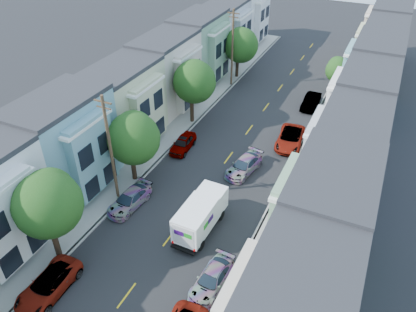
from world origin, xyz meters
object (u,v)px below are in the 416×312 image
tree_b (47,204)px  tree_far_r (337,70)px  parked_right_d (311,102)px  utility_pole_far (232,48)px  parked_left_d (183,143)px  parked_right_b (212,279)px  tree_c (133,138)px  tree_e (240,45)px  parked_left_c (130,200)px  fedex_truck (201,214)px  utility_pole_near (111,151)px  lead_sedan (244,166)px  parked_left_b (49,285)px  parked_right_c (290,139)px  tree_d (194,82)px

tree_b → tree_far_r: bearing=69.3°
tree_b → parked_right_d: tree_b is taller
utility_pole_far → parked_left_d: size_ratio=2.31×
parked_right_b → parked_right_d: 29.11m
tree_c → parked_left_d: size_ratio=1.62×
utility_pole_far → parked_right_d: size_ratio=2.23×
tree_b → tree_e: (0.00, 35.98, -0.52)m
tree_b → parked_left_d: 17.27m
tree_c → tree_far_r: size_ratio=1.30×
tree_e → tree_far_r: size_ratio=1.30×
tree_b → parked_left_c: size_ratio=1.67×
fedex_truck → parked_right_b: size_ratio=1.35×
parked_right_b → tree_e: bearing=112.1°
parked_left_c → parked_right_b: 10.80m
utility_pole_near → lead_sedan: bearing=45.0°
tree_c → parked_left_c: size_ratio=1.54×
parked_left_b → parked_left_c: (0.00, 9.69, -0.01)m
parked_right_c → utility_pole_far: bearing=130.0°
tree_d → utility_pole_near: bearing=-90.0°
utility_pole_far → parked_right_d: utility_pole_far is taller
utility_pole_near → parked_left_d: (1.40, 9.47, -4.45)m
utility_pole_far → tree_c: bearing=-90.0°
utility_pole_near → parked_right_b: 12.99m
utility_pole_near → parked_right_b: (11.20, -4.79, -4.51)m
lead_sedan → tree_e: bearing=122.6°
utility_pole_far → parked_left_c: bearing=-86.9°
parked_left_b → parked_right_d: (9.80, 34.27, 0.05)m
tree_b → parked_left_d: size_ratio=1.75×
parked_right_b → tree_far_r: bearing=90.2°
utility_pole_near → tree_b: bearing=-90.0°
parked_left_c → parked_right_d: 26.46m
parked_right_c → parked_left_c: bearing=-128.2°
tree_d → parked_right_b: tree_d is taller
tree_far_r → utility_pole_far: utility_pole_far is taller
tree_c → parked_right_b: (11.20, -7.83, -3.98)m
fedex_truck → lead_sedan: size_ratio=1.24×
parked_left_b → parked_left_c: parked_left_b is taller
tree_d → utility_pole_far: size_ratio=0.74×
tree_e → parked_left_c: tree_e is taller
tree_d → parked_right_b: 23.09m
tree_c → tree_b: bearing=-90.0°
lead_sedan → parked_left_b: (-7.10, -18.44, -0.01)m
parked_left_d → parked_right_c: size_ratio=0.79×
parked_right_b → parked_left_c: bearing=158.8°
utility_pole_far → parked_left_b: bearing=-87.8°
parked_left_c → tree_b: bearing=-96.8°
tree_c → parked_right_c: bearing=46.8°
tree_b → utility_pole_far: utility_pole_far is taller
fedex_truck → parked_left_d: fedex_truck is taller
tree_d → parked_left_b: 25.28m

